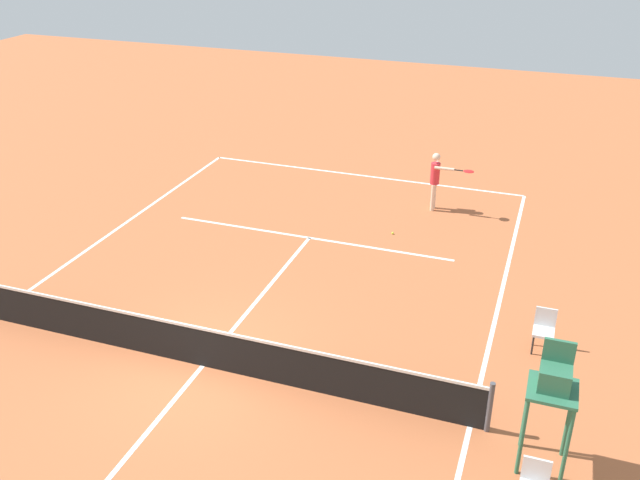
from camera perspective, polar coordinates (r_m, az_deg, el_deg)
The scene contains 7 objects.
ground_plane at distance 14.83m, azimuth -9.58°, elevation -10.12°, with size 60.00×60.00×0.00m, color #B76038.
court_lines at distance 14.83m, azimuth -9.58°, elevation -10.12°, with size 11.10×23.22×0.01m.
tennis_net at distance 14.54m, azimuth -9.73°, elevation -8.55°, with size 11.70×0.10×1.07m.
player_serving at distance 21.44m, azimuth 9.53°, elevation 5.17°, with size 1.31×0.55×1.82m.
tennis_ball at distance 20.07m, azimuth 5.98°, elevation 0.57°, with size 0.07×0.07×0.07m, color #CCE033.
umpire_chair at distance 12.08m, azimuth 18.56°, elevation -11.43°, with size 0.80×0.80×2.41m.
courtside_chair_mid at distance 15.54m, azimuth 17.89°, elevation -6.90°, with size 0.44×0.46×0.95m.
Camera 1 is at (-6.22, 10.24, 8.75)m, focal length 39.03 mm.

